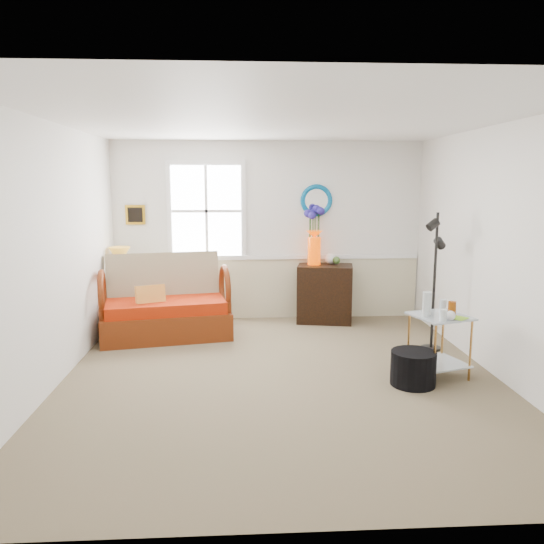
{
  "coord_description": "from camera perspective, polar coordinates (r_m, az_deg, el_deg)",
  "views": [
    {
      "loc": [
        -0.39,
        -5.27,
        2.01
      ],
      "look_at": [
        -0.06,
        0.49,
        1.03
      ],
      "focal_mm": 35.0,
      "sensor_mm": 36.0,
      "label": 1
    }
  ],
  "objects": [
    {
      "name": "floor",
      "position": [
        5.65,
        0.94,
        -11.21
      ],
      "size": [
        4.5,
        5.0,
        0.01
      ],
      "primitive_type": "cube",
      "color": "#6F614B",
      "rests_on": "ground"
    },
    {
      "name": "ceiling",
      "position": [
        5.32,
        1.02,
        16.01
      ],
      "size": [
        4.5,
        5.0,
        0.01
      ],
      "primitive_type": "cube",
      "color": "white",
      "rests_on": "walls"
    },
    {
      "name": "walls",
      "position": [
        5.33,
        0.98,
        1.98
      ],
      "size": [
        4.51,
        5.01,
        2.6
      ],
      "color": "white",
      "rests_on": "floor"
    },
    {
      "name": "wainscot",
      "position": [
        7.91,
        -0.37,
        -1.75
      ],
      "size": [
        4.46,
        0.02,
        0.9
      ],
      "primitive_type": "cube",
      "color": "beige",
      "rests_on": "walls"
    },
    {
      "name": "chair_rail",
      "position": [
        7.82,
        -0.37,
        1.61
      ],
      "size": [
        4.46,
        0.04,
        0.06
      ],
      "primitive_type": "cube",
      "color": "white",
      "rests_on": "walls"
    },
    {
      "name": "window",
      "position": [
        7.76,
        -7.07,
        6.52
      ],
      "size": [
        1.14,
        0.06,
        1.44
      ],
      "primitive_type": null,
      "color": "white",
      "rests_on": "walls"
    },
    {
      "name": "picture",
      "position": [
        7.91,
        -14.49,
        5.98
      ],
      "size": [
        0.28,
        0.03,
        0.28
      ],
      "primitive_type": "cube",
      "color": "#AD7D1A",
      "rests_on": "walls"
    },
    {
      "name": "mirror",
      "position": [
        7.83,
        4.79,
        7.68
      ],
      "size": [
        0.47,
        0.07,
        0.47
      ],
      "primitive_type": "torus",
      "rotation": [
        1.57,
        0.0,
        0.0
      ],
      "color": "#0077A5",
      "rests_on": "walls"
    },
    {
      "name": "loveseat",
      "position": [
        7.07,
        -11.4,
        -2.61
      ],
      "size": [
        1.78,
        1.22,
        1.07
      ],
      "primitive_type": null,
      "rotation": [
        0.0,
        0.0,
        0.19
      ],
      "color": "maroon",
      "rests_on": "floor"
    },
    {
      "name": "throw_pillow",
      "position": [
        6.94,
        -12.91,
        -2.9
      ],
      "size": [
        0.38,
        0.23,
        0.37
      ],
      "primitive_type": null,
      "rotation": [
        0.0,
        0.0,
        0.41
      ],
      "color": "orange",
      "rests_on": "loveseat"
    },
    {
      "name": "lamp_stand",
      "position": [
        7.74,
        -15.58,
        -3.55
      ],
      "size": [
        0.43,
        0.43,
        0.59
      ],
      "primitive_type": null,
      "rotation": [
        0.0,
        0.0,
        0.41
      ],
      "color": "black",
      "rests_on": "floor"
    },
    {
      "name": "table_lamp",
      "position": [
        7.65,
        -16.02,
        0.58
      ],
      "size": [
        0.42,
        0.42,
        0.54
      ],
      "primitive_type": null,
      "rotation": [
        0.0,
        0.0,
        0.69
      ],
      "color": "gold",
      "rests_on": "lamp_stand"
    },
    {
      "name": "potted_plant",
      "position": [
        7.67,
        -14.74,
        -0.35
      ],
      "size": [
        0.47,
        0.48,
        0.28
      ],
      "primitive_type": "imported",
      "rotation": [
        0.0,
        0.0,
        0.73
      ],
      "color": "#3E5F28",
      "rests_on": "lamp_stand"
    },
    {
      "name": "cabinet",
      "position": [
        7.74,
        5.7,
        -2.31
      ],
      "size": [
        0.86,
        0.64,
        0.83
      ],
      "primitive_type": null,
      "rotation": [
        0.0,
        0.0,
        -0.19
      ],
      "color": "black",
      "rests_on": "floor"
    },
    {
      "name": "flower_vase",
      "position": [
        7.65,
        4.58,
        3.87
      ],
      "size": [
        0.33,
        0.33,
        0.83
      ],
      "primitive_type": null,
      "rotation": [
        0.0,
        0.0,
        -0.48
      ],
      "color": "#D73F00",
      "rests_on": "cabinet"
    },
    {
      "name": "side_table",
      "position": [
        5.82,
        17.5,
        -7.6
      ],
      "size": [
        0.65,
        0.65,
        0.66
      ],
      "primitive_type": null,
      "rotation": [
        0.0,
        0.0,
        0.3
      ],
      "color": "#AA7535",
      "rests_on": "floor"
    },
    {
      "name": "tabletop_items",
      "position": [
        5.66,
        17.83,
        -3.32
      ],
      "size": [
        0.6,
        0.6,
        0.26
      ],
      "primitive_type": null,
      "rotation": [
        0.0,
        0.0,
        0.69
      ],
      "color": "silver",
      "rests_on": "side_table"
    },
    {
      "name": "floor_lamp",
      "position": [
        6.62,
        17.06,
        -1.06
      ],
      "size": [
        0.28,
        0.28,
        1.66
      ],
      "primitive_type": null,
      "rotation": [
        0.0,
        0.0,
        0.2
      ],
      "color": "black",
      "rests_on": "floor"
    },
    {
      "name": "ottoman",
      "position": [
        5.57,
        14.95,
        -9.97
      ],
      "size": [
        0.48,
        0.48,
        0.35
      ],
      "primitive_type": "cylinder",
      "rotation": [
        0.0,
        0.0,
        0.07
      ],
      "color": "black",
      "rests_on": "floor"
    }
  ]
}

